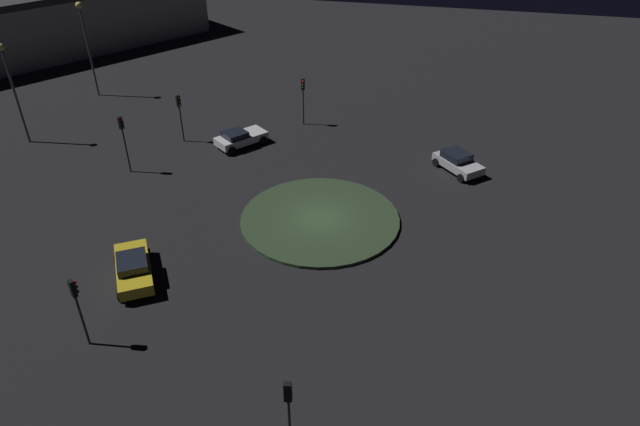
% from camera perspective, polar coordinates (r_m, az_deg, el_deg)
% --- Properties ---
extents(ground_plane, '(118.03, 118.03, 0.00)m').
position_cam_1_polar(ground_plane, '(36.67, -0.00, -0.73)').
color(ground_plane, black).
extents(roundabout_island, '(10.25, 10.25, 0.21)m').
position_cam_1_polar(roundabout_island, '(36.61, -0.00, -0.59)').
color(roundabout_island, '#2D4228').
rests_on(roundabout_island, ground_plane).
extents(car_white, '(3.93, 4.32, 1.36)m').
position_cam_1_polar(car_white, '(46.10, -8.03, 7.49)').
color(car_white, white).
rests_on(car_white, ground_plane).
extents(car_yellow, '(3.92, 4.73, 1.47)m').
position_cam_1_polar(car_yellow, '(33.18, -18.22, -5.24)').
color(car_yellow, gold).
rests_on(car_yellow, ground_plane).
extents(car_silver, '(3.91, 4.00, 1.44)m').
position_cam_1_polar(car_silver, '(43.20, 13.65, 5.04)').
color(car_silver, silver).
rests_on(car_silver, ground_plane).
extents(traffic_light_north, '(0.35, 0.39, 4.06)m').
position_cam_1_polar(traffic_light_north, '(48.63, -1.71, 12.00)').
color(traffic_light_north, '#2D2D2D').
rests_on(traffic_light_north, ground_plane).
extents(traffic_light_west, '(0.38, 0.34, 4.35)m').
position_cam_1_polar(traffic_light_west, '(43.12, -19.13, 7.54)').
color(traffic_light_west, '#2D2D2D').
rests_on(traffic_light_west, ground_plane).
extents(traffic_light_south, '(0.33, 0.38, 4.08)m').
position_cam_1_polar(traffic_light_south, '(22.37, -3.18, -18.61)').
color(traffic_light_south, '#2D2D2D').
rests_on(traffic_light_south, ground_plane).
extents(traffic_light_southwest, '(0.37, 0.40, 3.97)m').
position_cam_1_polar(traffic_light_southwest, '(28.70, -23.22, -7.99)').
color(traffic_light_southwest, '#2D2D2D').
rests_on(traffic_light_southwest, ground_plane).
extents(traffic_light_northwest, '(0.40, 0.37, 3.91)m').
position_cam_1_polar(traffic_light_northwest, '(46.91, -13.90, 10.09)').
color(traffic_light_northwest, '#2D2D2D').
rests_on(traffic_light_northwest, ground_plane).
extents(streetlamp_northwest, '(0.59, 0.59, 8.67)m').
position_cam_1_polar(streetlamp_northwest, '(58.12, -22.52, 16.37)').
color(streetlamp_northwest, '#4C4C51').
rests_on(streetlamp_northwest, ground_plane).
extents(streetlamp_west, '(0.52, 0.52, 8.02)m').
position_cam_1_polar(streetlamp_west, '(50.47, -28.62, 11.68)').
color(streetlamp_west, '#4C4C51').
rests_on(streetlamp_west, ground_plane).
extents(store_building, '(32.51, 39.29, 6.87)m').
position_cam_1_polar(store_building, '(76.10, -26.82, 16.93)').
color(store_building, '#ADA893').
rests_on(store_building, ground_plane).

